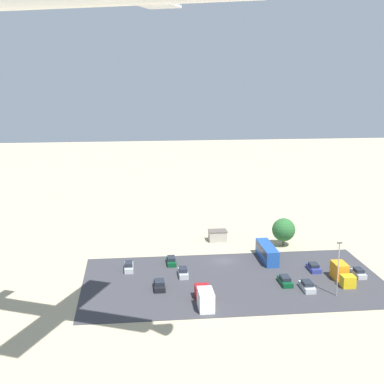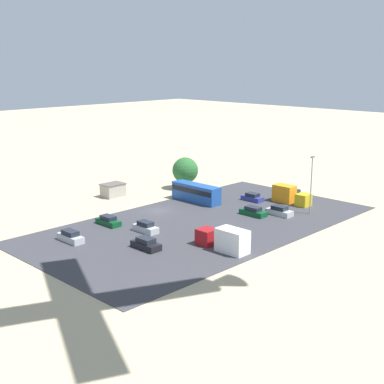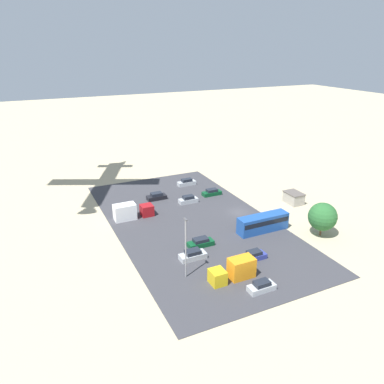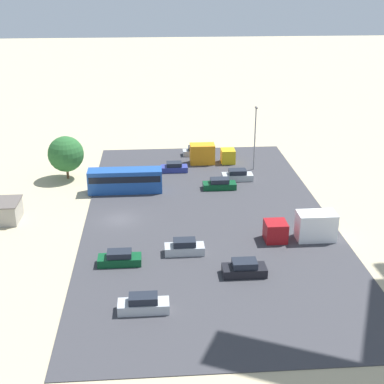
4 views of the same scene
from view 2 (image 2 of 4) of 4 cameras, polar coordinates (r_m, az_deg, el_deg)
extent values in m
plane|color=tan|center=(91.73, -3.69, -2.04)|extent=(400.00, 400.00, 0.00)
cube|color=#38383D|center=(84.28, 1.27, -3.42)|extent=(55.97, 29.97, 0.08)
cube|color=#9E998E|center=(102.16, -8.43, 0.18)|extent=(4.04, 2.93, 2.41)
cube|color=#59514C|center=(101.88, -8.45, 0.87)|extent=(4.28, 3.17, 0.12)
cube|color=#1E4C9E|center=(97.10, 0.43, -0.09)|extent=(2.56, 10.07, 3.21)
cube|color=black|center=(96.96, 0.43, 0.24)|extent=(2.60, 9.67, 0.90)
cube|color=#ADB2B7|center=(102.32, 10.76, -0.29)|extent=(1.76, 4.04, 0.88)
cube|color=#1E232D|center=(102.15, 10.77, 0.12)|extent=(1.47, 2.26, 0.64)
cube|color=#0C4723|center=(89.22, 6.54, -2.22)|extent=(1.86, 4.61, 0.86)
cube|color=#1E232D|center=(89.02, 6.55, -1.76)|extent=(1.57, 2.58, 0.63)
cube|color=black|center=(73.39, -4.93, -5.71)|extent=(1.96, 4.40, 0.92)
cube|color=#1E232D|center=(73.13, -4.94, -5.12)|extent=(1.65, 2.46, 0.67)
cube|color=navy|center=(98.50, 6.46, -0.69)|extent=(1.89, 4.06, 0.83)
cube|color=#1E232D|center=(98.32, 6.48, -0.29)|extent=(1.59, 2.28, 0.61)
cube|color=#0C4723|center=(84.56, -8.92, -3.20)|extent=(1.78, 4.48, 0.86)
cube|color=#1E232D|center=(84.35, -8.94, -2.72)|extent=(1.50, 2.51, 0.63)
cube|color=#ADB2B7|center=(80.46, -4.98, -3.93)|extent=(1.73, 4.26, 0.95)
cube|color=#1E232D|center=(80.21, -4.99, -3.37)|extent=(1.45, 2.39, 0.70)
cube|color=#ADB2B7|center=(77.94, -12.83, -4.83)|extent=(1.71, 4.59, 0.94)
cube|color=#1E232D|center=(77.69, -12.86, -4.26)|extent=(1.44, 2.57, 0.69)
cube|color=#ADB2B7|center=(89.97, 9.30, -2.16)|extent=(1.92, 4.45, 0.91)
cube|color=#1E232D|center=(89.76, 9.32, -1.68)|extent=(1.62, 2.49, 0.67)
cube|color=gold|center=(96.20, 11.80, -0.84)|extent=(2.38, 2.16, 2.18)
cube|color=orange|center=(98.26, 9.81, -0.16)|extent=(2.38, 3.84, 3.12)
cube|color=maroon|center=(74.63, 1.61, -4.79)|extent=(2.47, 2.43, 2.25)
cube|color=white|center=(71.61, 4.32, -5.23)|extent=(2.47, 4.33, 3.21)
cylinder|color=brown|center=(107.31, -0.72, 0.83)|extent=(0.36, 0.36, 1.85)
sphere|color=#28602D|center=(106.71, -0.72, 2.33)|extent=(5.19, 5.19, 5.19)
cylinder|color=gray|center=(90.68, 12.59, 0.61)|extent=(0.20, 0.20, 9.48)
cube|color=#4C4C51|center=(89.72, 12.75, 3.67)|extent=(0.90, 0.28, 0.20)
camera|label=1|loc=(56.81, 90.37, 13.74)|focal=50.00mm
camera|label=3|loc=(122.31, 33.05, 15.37)|focal=35.00mm
camera|label=4|loc=(61.46, -47.90, 12.34)|focal=50.00mm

